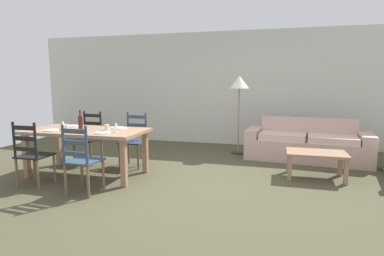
{
  "coord_description": "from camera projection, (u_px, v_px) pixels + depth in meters",
  "views": [
    {
      "loc": [
        1.38,
        -4.28,
        1.51
      ],
      "look_at": [
        0.02,
        0.68,
        0.75
      ],
      "focal_mm": 29.2,
      "sensor_mm": 36.0,
      "label": 1
    }
  ],
  "objects": [
    {
      "name": "dining_chair_far_left",
      "position": [
        89.0,
        137.0,
        5.86
      ],
      "size": [
        0.44,
        0.42,
        0.96
      ],
      "color": "black",
      "rests_on": "ground_plane"
    },
    {
      "name": "coffee_table",
      "position": [
        316.0,
        156.0,
        4.91
      ],
      "size": [
        0.9,
        0.56,
        0.42
      ],
      "color": "#9F7658",
      "rests_on": "ground_plane"
    },
    {
      "name": "dining_chair_near_right",
      "position": [
        81.0,
        160.0,
        4.18
      ],
      "size": [
        0.44,
        0.42,
        0.96
      ],
      "color": "#2E445B",
      "rests_on": "ground_plane"
    },
    {
      "name": "coffee_cup_secondary",
      "position": [
        66.0,
        127.0,
        5.0
      ],
      "size": [
        0.07,
        0.07,
        0.09
      ],
      "primitive_type": "cylinder",
      "color": "beige",
      "rests_on": "dining_table"
    },
    {
      "name": "dinner_plate_far_left",
      "position": [
        72.0,
        126.0,
        5.37
      ],
      "size": [
        0.24,
        0.24,
        0.02
      ],
      "primitive_type": "cylinder",
      "color": "white",
      "rests_on": "dining_table"
    },
    {
      "name": "wine_bottle",
      "position": [
        80.0,
        123.0,
        4.98
      ],
      "size": [
        0.07,
        0.07,
        0.32
      ],
      "color": "#471919",
      "rests_on": "dining_table"
    },
    {
      "name": "fork_far_left",
      "position": [
        64.0,
        126.0,
        5.41
      ],
      "size": [
        0.02,
        0.17,
        0.01
      ],
      "primitive_type": "cube",
      "rotation": [
        0.0,
        0.0,
        0.04
      ],
      "color": "silver",
      "rests_on": "dining_table"
    },
    {
      "name": "fork_near_left",
      "position": [
        44.0,
        130.0,
        4.93
      ],
      "size": [
        0.03,
        0.17,
        0.01
      ],
      "primitive_type": "cube",
      "rotation": [
        0.0,
        0.0,
        0.06
      ],
      "color": "silver",
      "rests_on": "dining_table"
    },
    {
      "name": "wall_far",
      "position": [
        219.0,
        89.0,
        7.61
      ],
      "size": [
        9.6,
        0.16,
        2.7
      ],
      "primitive_type": "cube",
      "color": "beige",
      "rests_on": "ground_plane"
    },
    {
      "name": "coffee_cup_primary",
      "position": [
        107.0,
        127.0,
        4.96
      ],
      "size": [
        0.07,
        0.07,
        0.09
      ],
      "primitive_type": "cylinder",
      "color": "beige",
      "rests_on": "dining_table"
    },
    {
      "name": "fork_far_right",
      "position": [
        111.0,
        128.0,
        5.17
      ],
      "size": [
        0.02,
        0.17,
        0.01
      ],
      "primitive_type": "cube",
      "rotation": [
        0.0,
        0.0,
        0.0
      ],
      "color": "silver",
      "rests_on": "dining_table"
    },
    {
      "name": "dining_chair_far_right",
      "position": [
        134.0,
        140.0,
        5.62
      ],
      "size": [
        0.43,
        0.41,
        0.96
      ],
      "color": "#313D58",
      "rests_on": "ground_plane"
    },
    {
      "name": "couch",
      "position": [
        307.0,
        145.0,
        6.09
      ],
      "size": [
        2.35,
        1.04,
        0.8
      ],
      "color": "#C7A49A",
      "rests_on": "ground_plane"
    },
    {
      "name": "dinner_plate_near_left",
      "position": [
        52.0,
        130.0,
        4.89
      ],
      "size": [
        0.24,
        0.24,
        0.02
      ],
      "primitive_type": "cylinder",
      "color": "white",
      "rests_on": "dining_table"
    },
    {
      "name": "wine_glass_near_right",
      "position": [
        116.0,
        125.0,
        4.71
      ],
      "size": [
        0.06,
        0.06,
        0.16
      ],
      "color": "white",
      "rests_on": "dining_table"
    },
    {
      "name": "wine_glass_near_left",
      "position": [
        63.0,
        123.0,
        4.93
      ],
      "size": [
        0.06,
        0.06,
        0.16
      ],
      "color": "white",
      "rests_on": "dining_table"
    },
    {
      "name": "fork_near_right",
      "position": [
        94.0,
        133.0,
        4.7
      ],
      "size": [
        0.02,
        0.17,
        0.01
      ],
      "primitive_type": "cube",
      "rotation": [
        0.0,
        0.0,
        -0.01
      ],
      "color": "silver",
      "rests_on": "dining_table"
    },
    {
      "name": "dining_chair_near_left",
      "position": [
        32.0,
        154.0,
        4.48
      ],
      "size": [
        0.42,
        0.4,
        0.96
      ],
      "color": "black",
      "rests_on": "ground_plane"
    },
    {
      "name": "dinner_plate_far_right",
      "position": [
        119.0,
        128.0,
        5.13
      ],
      "size": [
        0.24,
        0.24,
        0.02
      ],
      "primitive_type": "cylinder",
      "color": "white",
      "rests_on": "dining_table"
    },
    {
      "name": "dinner_plate_near_right",
      "position": [
        103.0,
        133.0,
        4.66
      ],
      "size": [
        0.24,
        0.24,
        0.02
      ],
      "primitive_type": "cylinder",
      "color": "white",
      "rests_on": "dining_table"
    },
    {
      "name": "dining_table",
      "position": [
        87.0,
        135.0,
        5.03
      ],
      "size": [
        1.9,
        0.96,
        0.75
      ],
      "color": "#9F7658",
      "rests_on": "ground_plane"
    },
    {
      "name": "ground_plane",
      "position": [
        179.0,
        185.0,
        4.66
      ],
      "size": [
        9.6,
        9.6,
        0.02
      ],
      "primitive_type": "cube",
      "color": "#47442F"
    },
    {
      "name": "standing_lamp",
      "position": [
        239.0,
        87.0,
        6.46
      ],
      "size": [
        0.4,
        0.4,
        1.64
      ],
      "color": "#332D28",
      "rests_on": "ground_plane"
    }
  ]
}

